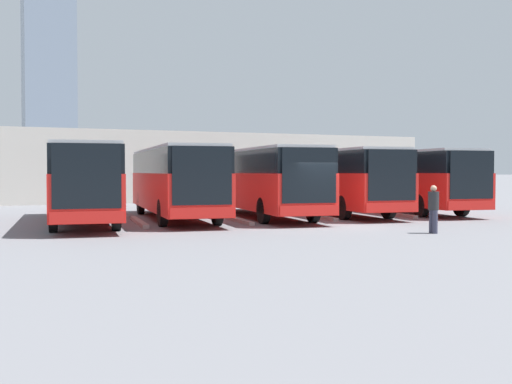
% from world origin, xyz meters
% --- Properties ---
extents(ground_plane, '(600.00, 600.00, 0.00)m').
position_xyz_m(ground_plane, '(0.00, 0.00, 0.00)').
color(ground_plane, slate).
extents(bus_0, '(4.06, 12.59, 3.19)m').
position_xyz_m(bus_0, '(-8.33, -6.45, 1.79)').
color(bus_0, red).
rests_on(bus_0, ground_plane).
extents(curb_divider_0, '(0.89, 5.02, 0.15)m').
position_xyz_m(curb_divider_0, '(-6.25, -4.61, 0.07)').
color(curb_divider_0, '#9E9E99').
rests_on(curb_divider_0, ground_plane).
extents(bus_1, '(4.06, 12.59, 3.19)m').
position_xyz_m(bus_1, '(-4.16, -6.52, 1.79)').
color(bus_1, red).
rests_on(bus_1, ground_plane).
extents(curb_divider_1, '(0.89, 5.02, 0.15)m').
position_xyz_m(curb_divider_1, '(-2.08, -4.69, 0.07)').
color(curb_divider_1, '#9E9E99').
rests_on(curb_divider_1, ground_plane).
extents(bus_2, '(4.06, 12.59, 3.19)m').
position_xyz_m(bus_2, '(0.00, -6.03, 1.79)').
color(bus_2, red).
rests_on(bus_2, ground_plane).
extents(curb_divider_2, '(0.89, 5.02, 0.15)m').
position_xyz_m(curb_divider_2, '(2.08, -4.20, 0.07)').
color(curb_divider_2, '#9E9E99').
rests_on(curb_divider_2, ground_plane).
extents(bus_3, '(4.06, 12.59, 3.19)m').
position_xyz_m(bus_3, '(4.17, -6.40, 1.79)').
color(bus_3, red).
rests_on(bus_3, ground_plane).
extents(curb_divider_3, '(0.89, 5.02, 0.15)m').
position_xyz_m(curb_divider_3, '(6.25, -4.57, 0.07)').
color(curb_divider_3, '#9E9E99').
rests_on(curb_divider_3, ground_plane).
extents(bus_4, '(4.06, 12.59, 3.19)m').
position_xyz_m(bus_4, '(8.33, -5.74, 1.79)').
color(bus_4, red).
rests_on(bus_4, ground_plane).
extents(pedestrian, '(0.42, 0.42, 1.68)m').
position_xyz_m(pedestrian, '(-2.15, 3.67, 0.90)').
color(pedestrian, '#38384C').
rests_on(pedestrian, ground_plane).
extents(station_building, '(41.50, 12.88, 4.96)m').
position_xyz_m(station_building, '(0.00, -26.33, 2.51)').
color(station_building, beige).
rests_on(station_building, ground_plane).
extents(office_tower, '(15.81, 15.81, 77.93)m').
position_xyz_m(office_tower, '(-10.80, -196.57, 38.36)').
color(office_tower, '#7F8EA3').
rests_on(office_tower, ground_plane).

